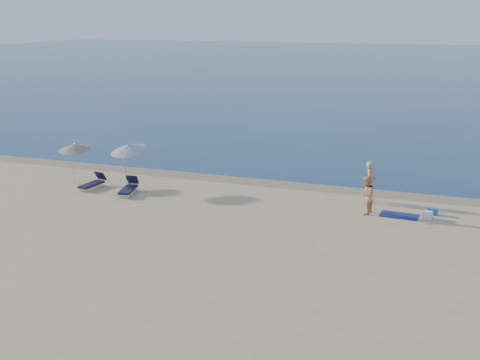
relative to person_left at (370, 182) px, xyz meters
name	(u,v)px	position (x,y,z in m)	size (l,w,h in m)	color
sea	(412,66)	(-3.71, 82.17, -0.98)	(240.00, 160.00, 0.01)	navy
wet_sand_strip	(301,186)	(-3.71, 1.57, -0.98)	(240.00, 1.60, 0.00)	#847254
person_left	(370,182)	(0.00, 0.00, 0.00)	(0.71, 0.47, 1.96)	tan
person_right	(366,195)	(0.07, -1.89, -0.12)	(0.84, 0.65, 1.72)	tan
beach_towel	(399,215)	(1.53, -1.68, -0.97)	(1.65, 0.92, 0.03)	#101C53
white_bag	(428,215)	(2.73, -1.67, -0.81)	(0.39, 0.33, 0.33)	silver
blue_cooler	(433,211)	(2.91, -1.02, -0.82)	(0.44, 0.31, 0.31)	#1F67A8
umbrella_near	(129,148)	(-11.89, -1.67, 1.12)	(2.47, 2.49, 2.49)	silver
umbrella_far	(74,147)	(-15.09, -1.72, 0.93)	(1.67, 1.70, 2.22)	silver
lounger_left	(93,183)	(-13.67, -2.34, -0.71)	(0.74, 1.72, 0.74)	#121433
lounger_right	(129,188)	(-11.47, -2.57, -0.70)	(0.94, 1.83, 0.77)	#131736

